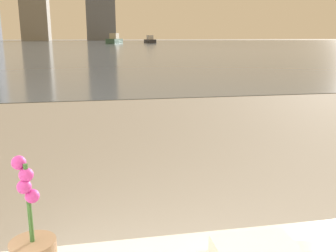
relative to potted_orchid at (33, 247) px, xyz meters
name	(u,v)px	position (x,y,z in m)	size (l,w,h in m)	color
potted_orchid	(33,247)	(0.00, 0.00, 0.00)	(0.13, 0.13, 0.34)	#8C6B4C
harbor_water	(98,44)	(0.65, 61.11, -0.61)	(180.00, 110.00, 0.01)	slate
harbor_boat_0	(150,40)	(9.86, 67.18, -0.12)	(1.76, 3.80, 1.37)	#2D2D33
harbor_boat_1	(114,40)	(3.35, 63.49, -0.01)	(3.08, 4.74, 1.68)	#335647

